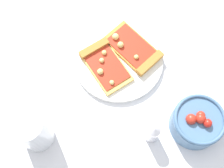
{
  "coord_description": "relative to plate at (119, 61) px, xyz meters",
  "views": [
    {
      "loc": [
        -0.22,
        0.25,
        0.77
      ],
      "look_at": [
        -0.04,
        0.04,
        0.03
      ],
      "focal_mm": 49.74,
      "sensor_mm": 36.0,
      "label": 1
    }
  ],
  "objects": [
    {
      "name": "ground_plane",
      "position": [
        0.0,
        0.03,
        -0.01
      ],
      "size": [
        2.4,
        2.4,
        0.0
      ],
      "primitive_type": "plane",
      "color": "silver",
      "rests_on": "ground"
    },
    {
      "name": "pepper_shaker",
      "position": [
        -0.19,
        0.11,
        0.03
      ],
      "size": [
        0.03,
        0.03,
        0.08
      ],
      "color": "silver",
      "rests_on": "ground_plane"
    },
    {
      "name": "plate",
      "position": [
        0.0,
        0.0,
        0.0
      ],
      "size": [
        0.24,
        0.24,
        0.01
      ],
      "primitive_type": "cylinder",
      "color": "white",
      "rests_on": "ground_plane"
    },
    {
      "name": "salad_bowl",
      "position": [
        -0.26,
        0.02,
        0.03
      ],
      "size": [
        0.12,
        0.12,
        0.08
      ],
      "color": "#4C7299",
      "rests_on": "ground_plane"
    },
    {
      "name": "pizza_slice_near",
      "position": [
        -0.01,
        -0.05,
        0.01
      ],
      "size": [
        0.16,
        0.1,
        0.02
      ],
      "color": "gold",
      "rests_on": "plate"
    },
    {
      "name": "pizza_slice_far",
      "position": [
        0.02,
        0.04,
        0.01
      ],
      "size": [
        0.16,
        0.12,
        0.02
      ],
      "color": "#E5B256",
      "rests_on": "plate"
    },
    {
      "name": "soda_glass",
      "position": [
        0.02,
        0.29,
        0.06
      ],
      "size": [
        0.08,
        0.08,
        0.14
      ],
      "color": "silver",
      "rests_on": "ground_plane"
    }
  ]
}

